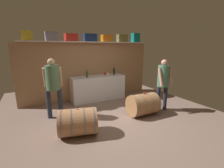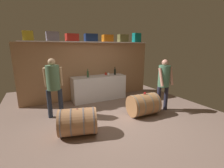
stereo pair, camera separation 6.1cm
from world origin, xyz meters
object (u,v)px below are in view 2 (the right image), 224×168
object	(u,v)px
toolcase_navy	(91,38)
work_cabinet	(99,88)
wine_barrel_near	(143,105)
winemaker_pouring	(53,82)
toolcase_red	(72,38)
wine_glass	(108,74)
toolcase_teal	(137,38)
toolcase_olive	(123,38)
toolcase_yellow	(28,36)
wine_barrel_far	(78,122)
tasting_cup	(145,93)
wine_bottle_green	(88,74)
visitor_tasting	(164,80)
toolcase_orange	(108,38)
wine_bottle_dark	(115,71)
toolcase_grey	(52,36)
red_funnel	(106,73)

from	to	relation	value
toolcase_navy	work_cabinet	bearing A→B (deg)	-45.21
wine_barrel_near	winemaker_pouring	bearing A→B (deg)	158.54
toolcase_red	wine_glass	bearing A→B (deg)	-23.11
wine_barrel_near	toolcase_teal	bearing A→B (deg)	63.09
work_cabinet	toolcase_olive	bearing A→B (deg)	10.42
wine_glass	winemaker_pouring	size ratio (longest dim) A/B	0.08
toolcase_olive	wine_barrel_near	size ratio (longest dim) A/B	0.46
toolcase_yellow	wine_barrel_far	distance (m)	3.09
tasting_cup	work_cabinet	bearing A→B (deg)	109.53
wine_bottle_green	visitor_tasting	xyz separation A→B (m)	(1.78, -1.79, -0.05)
toolcase_navy	toolcase_orange	world-z (taller)	toolcase_navy
toolcase_yellow	visitor_tasting	bearing A→B (deg)	-30.11
wine_glass	winemaker_pouring	xyz separation A→B (m)	(-1.95, -0.67, 0.03)
wine_bottle_green	winemaker_pouring	size ratio (longest dim) A/B	0.18
winemaker_pouring	wine_bottle_green	bearing A→B (deg)	44.13
wine_glass	wine_barrel_near	world-z (taller)	wine_glass
toolcase_navy	work_cabinet	world-z (taller)	toolcase_navy
toolcase_yellow	work_cabinet	size ratio (longest dim) A/B	0.15
wine_bottle_dark	wine_barrel_far	size ratio (longest dim) A/B	0.31
tasting_cup	visitor_tasting	world-z (taller)	visitor_tasting
wine_barrel_far	tasting_cup	xyz separation A→B (m)	(1.99, 0.19, 0.34)
toolcase_yellow	wine_barrel_far	bearing A→B (deg)	-69.72
toolcase_red	wine_bottle_dark	bearing A→B (deg)	-10.78
toolcase_grey	wine_barrel_far	xyz separation A→B (m)	(0.13, -2.26, -1.94)
work_cabinet	wine_barrel_near	world-z (taller)	work_cabinet
wine_bottle_dark	red_funnel	bearing A→B (deg)	150.06
toolcase_orange	wine_bottle_green	bearing A→B (deg)	-159.66
tasting_cup	toolcase_navy	bearing A→B (deg)	112.23
wine_bottle_dark	wine_bottle_green	size ratio (longest dim) A/B	1.03
toolcase_grey	wine_bottle_dark	xyz separation A→B (m)	(2.13, -0.21, -1.23)
wine_barrel_far	toolcase_teal	bearing A→B (deg)	51.61
toolcase_navy	wine_barrel_near	size ratio (longest dim) A/B	0.52
wine_bottle_green	winemaker_pouring	bearing A→B (deg)	-146.69
toolcase_orange	wine_glass	world-z (taller)	toolcase_orange
toolcase_yellow	toolcase_red	xyz separation A→B (m)	(1.30, 0.00, -0.02)
toolcase_teal	toolcase_grey	bearing A→B (deg)	176.14
toolcase_orange	wine_bottle_green	size ratio (longest dim) A/B	1.29
toolcase_yellow	tasting_cup	xyz separation A→B (m)	(2.81, -2.07, -1.60)
toolcase_orange	tasting_cup	world-z (taller)	toolcase_orange
wine_bottle_dark	wine_bottle_green	bearing A→B (deg)	-176.31
toolcase_olive	toolcase_yellow	bearing A→B (deg)	178.52
toolcase_red	wine_glass	xyz separation A→B (m)	(1.14, -0.42, -1.25)
toolcase_grey	toolcase_navy	bearing A→B (deg)	-0.56
toolcase_grey	toolcase_teal	world-z (taller)	toolcase_teal
toolcase_red	toolcase_navy	bearing A→B (deg)	-2.91
toolcase_yellow	red_funnel	xyz separation A→B (m)	(2.51, -0.04, -1.30)
wine_glass	red_funnel	bearing A→B (deg)	79.42
wine_glass	toolcase_grey	bearing A→B (deg)	166.56
toolcase_yellow	work_cabinet	xyz separation A→B (m)	(2.14, -0.21, -1.80)
toolcase_olive	wine_glass	world-z (taller)	toolcase_olive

